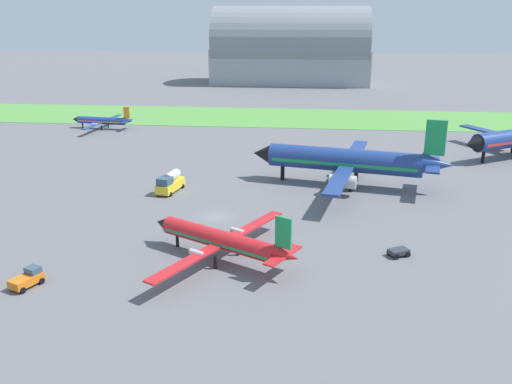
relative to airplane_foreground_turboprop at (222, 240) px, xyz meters
The scene contains 9 objects.
ground_plane 15.13m from the airplane_foreground_turboprop, 102.00° to the left, with size 600.00×600.00×0.00m, color slate.
grass_taxiway_strip 91.64m from the airplane_foreground_turboprop, 91.94° to the left, with size 360.00×28.00×0.08m, color #549342.
airplane_foreground_turboprop is the anchor object (origin of this frame).
airplane_taxiing_turboprop 83.58m from the airplane_foreground_turboprop, 119.96° to the left, with size 16.60×19.34×5.80m.
airplane_midfield_jet 35.74m from the airplane_foreground_turboprop, 61.93° to the left, with size 33.96×34.42×12.26m.
fuel_truck_near_gate 28.32m from the airplane_foreground_turboprop, 116.81° to the left, with size 3.76×6.87×3.29m.
pushback_tug_midfield 22.21m from the airplane_foreground_turboprop, 157.16° to the right, with size 3.18×4.02×1.95m.
baggage_cart_by_runway 21.96m from the airplane_foreground_turboprop, ahead, with size 2.93×2.68×0.90m.
hangar_distant 164.19m from the airplane_foreground_turboprop, 89.47° to the left, with size 60.98×26.77×29.22m.
Camera 1 is at (13.28, -75.64, 29.58)m, focal length 39.11 mm.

